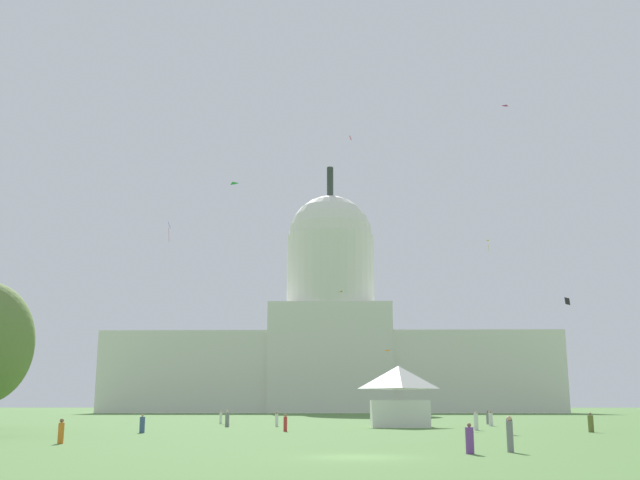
{
  "coord_description": "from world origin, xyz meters",
  "views": [
    {
      "loc": [
        -0.84,
        -36.07,
        2.46
      ],
      "look_at": [
        -4.5,
        105.61,
        33.48
      ],
      "focal_mm": 41.94,
      "sensor_mm": 36.0,
      "label": 1
    }
  ],
  "objects_px": {
    "kite_gold_mid": "(339,294)",
    "kite_magenta_high": "(507,107)",
    "person_purple_mid_left": "(510,426)",
    "person_grey_front_left": "(510,435)",
    "person_purple_lawn_far_left": "(470,440)",
    "person_white_mid_center": "(476,422)",
    "person_olive_edge_west": "(591,423)",
    "capitol_building": "(331,341)",
    "person_white_back_right": "(277,419)",
    "kite_red_high": "(350,138)",
    "person_red_back_center": "(285,423)",
    "event_tent": "(399,396)",
    "kite_green_high": "(232,184)",
    "person_white_near_tree_east": "(221,418)",
    "person_grey_mid_right": "(488,418)",
    "kite_blue_high": "(169,227)",
    "kite_black_low": "(567,301)",
    "person_orange_back_left": "(61,432)",
    "kite_orange_low": "(387,353)",
    "kite_yellow_high": "(490,242)",
    "person_grey_front_center": "(227,419)",
    "person_white_deep_crowd": "(491,419)",
    "person_denim_aisle_center": "(142,425)"
  },
  "relations": [
    {
      "from": "person_white_back_right",
      "to": "kite_red_high",
      "type": "bearing_deg",
      "value": 179.06
    },
    {
      "from": "person_purple_mid_left",
      "to": "kite_red_high",
      "type": "distance_m",
      "value": 88.36
    },
    {
      "from": "person_white_deep_crowd",
      "to": "kite_gold_mid",
      "type": "height_order",
      "value": "kite_gold_mid"
    },
    {
      "from": "capitol_building",
      "to": "person_white_back_right",
      "type": "bearing_deg",
      "value": -92.17
    },
    {
      "from": "person_white_mid_center",
      "to": "kite_blue_high",
      "type": "height_order",
      "value": "kite_blue_high"
    },
    {
      "from": "kite_red_high",
      "to": "kite_magenta_high",
      "type": "bearing_deg",
      "value": 148.89
    },
    {
      "from": "person_grey_front_left",
      "to": "person_red_back_center",
      "type": "relative_size",
      "value": 1.18
    },
    {
      "from": "event_tent",
      "to": "person_grey_mid_right",
      "type": "relative_size",
      "value": 4.25
    },
    {
      "from": "kite_black_low",
      "to": "kite_magenta_high",
      "type": "bearing_deg",
      "value": 91.9
    },
    {
      "from": "person_olive_edge_west",
      "to": "kite_black_low",
      "type": "relative_size",
      "value": 1.91
    },
    {
      "from": "person_grey_front_center",
      "to": "person_olive_edge_west",
      "type": "xyz_separation_m",
      "value": [
        33.66,
        -14.76,
        -0.02
      ]
    },
    {
      "from": "event_tent",
      "to": "person_white_near_tree_east",
      "type": "xyz_separation_m",
      "value": [
        -21.15,
        13.79,
        -2.54
      ]
    },
    {
      "from": "person_orange_back_left",
      "to": "person_white_mid_center",
      "type": "height_order",
      "value": "person_white_mid_center"
    },
    {
      "from": "event_tent",
      "to": "kite_blue_high",
      "type": "distance_m",
      "value": 80.61
    },
    {
      "from": "person_purple_lawn_far_left",
      "to": "kite_red_high",
      "type": "bearing_deg",
      "value": 145.16
    },
    {
      "from": "kite_blue_high",
      "to": "kite_black_low",
      "type": "distance_m",
      "value": 85.4
    },
    {
      "from": "capitol_building",
      "to": "person_grey_front_center",
      "type": "bearing_deg",
      "value": -94.65
    },
    {
      "from": "person_denim_aisle_center",
      "to": "kite_black_low",
      "type": "xyz_separation_m",
      "value": [
        43.15,
        21.93,
        13.31
      ]
    },
    {
      "from": "person_olive_edge_west",
      "to": "person_white_mid_center",
      "type": "relative_size",
      "value": 0.97
    },
    {
      "from": "person_white_near_tree_east",
      "to": "kite_magenta_high",
      "type": "relative_size",
      "value": 1.2
    },
    {
      "from": "person_white_deep_crowd",
      "to": "person_olive_edge_west",
      "type": "relative_size",
      "value": 0.97
    },
    {
      "from": "kite_green_high",
      "to": "kite_blue_high",
      "type": "relative_size",
      "value": 0.48
    },
    {
      "from": "person_grey_front_center",
      "to": "kite_blue_high",
      "type": "height_order",
      "value": "kite_blue_high"
    },
    {
      "from": "event_tent",
      "to": "kite_green_high",
      "type": "relative_size",
      "value": 3.53
    },
    {
      "from": "person_white_deep_crowd",
      "to": "kite_red_high",
      "type": "distance_m",
      "value": 71.09
    },
    {
      "from": "person_purple_mid_left",
      "to": "kite_orange_low",
      "type": "xyz_separation_m",
      "value": [
        -2.3,
        114.77,
        13.21
      ]
    },
    {
      "from": "person_purple_mid_left",
      "to": "person_grey_front_left",
      "type": "relative_size",
      "value": 0.84
    },
    {
      "from": "kite_black_low",
      "to": "event_tent",
      "type": "bearing_deg",
      "value": -157.06
    },
    {
      "from": "event_tent",
      "to": "person_purple_lawn_far_left",
      "type": "xyz_separation_m",
      "value": [
        0.13,
        -42.95,
        -2.56
      ]
    },
    {
      "from": "kite_yellow_high",
      "to": "kite_magenta_high",
      "type": "bearing_deg",
      "value": 172.49
    },
    {
      "from": "person_grey_front_left",
      "to": "kite_red_high",
      "type": "height_order",
      "value": "kite_red_high"
    },
    {
      "from": "event_tent",
      "to": "kite_magenta_high",
      "type": "bearing_deg",
      "value": 63.66
    },
    {
      "from": "person_grey_mid_right",
      "to": "kite_magenta_high",
      "type": "xyz_separation_m",
      "value": [
        14.07,
        40.45,
        56.19
      ]
    },
    {
      "from": "person_grey_mid_right",
      "to": "kite_yellow_high",
      "type": "distance_m",
      "value": 83.23
    },
    {
      "from": "person_grey_front_left",
      "to": "kite_red_high",
      "type": "distance_m",
      "value": 105.89
    },
    {
      "from": "person_purple_lawn_far_left",
      "to": "person_white_mid_center",
      "type": "xyz_separation_m",
      "value": [
        6.18,
        33.01,
        0.11
      ]
    },
    {
      "from": "capitol_building",
      "to": "kite_yellow_high",
      "type": "xyz_separation_m",
      "value": [
        36.3,
        -35.6,
        19.02
      ]
    },
    {
      "from": "kite_orange_low",
      "to": "person_white_mid_center",
      "type": "bearing_deg",
      "value": -67.69
    },
    {
      "from": "person_orange_back_left",
      "to": "person_grey_mid_right",
      "type": "bearing_deg",
      "value": -22.48
    },
    {
      "from": "person_purple_lawn_far_left",
      "to": "kite_red_high",
      "type": "height_order",
      "value": "kite_red_high"
    },
    {
      "from": "event_tent",
      "to": "kite_blue_high",
      "type": "bearing_deg",
      "value": 123.07
    },
    {
      "from": "person_grey_front_left",
      "to": "kite_yellow_high",
      "type": "xyz_separation_m",
      "value": [
        25.23,
        124.93,
        36.91
      ]
    },
    {
      "from": "kite_gold_mid",
      "to": "person_purple_lawn_far_left",
      "type": "bearing_deg",
      "value": 15.25
    },
    {
      "from": "kite_blue_high",
      "to": "kite_black_low",
      "type": "xyz_separation_m",
      "value": [
        60.01,
        -56.43,
        -22.56
      ]
    },
    {
      "from": "kite_blue_high",
      "to": "person_purple_mid_left",
      "type": "bearing_deg",
      "value": 71.47
    },
    {
      "from": "person_grey_front_center",
      "to": "person_orange_back_left",
      "type": "distance_m",
      "value": 34.59
    },
    {
      "from": "kite_gold_mid",
      "to": "kite_magenta_high",
      "type": "height_order",
      "value": "kite_magenta_high"
    },
    {
      "from": "person_grey_front_center",
      "to": "person_red_back_center",
      "type": "height_order",
      "value": "person_grey_front_center"
    },
    {
      "from": "kite_gold_mid",
      "to": "kite_magenta_high",
      "type": "xyz_separation_m",
      "value": [
        31.85,
        -40.43,
        29.6
      ]
    },
    {
      "from": "person_purple_lawn_far_left",
      "to": "kite_black_low",
      "type": "bearing_deg",
      "value": 120.1
    }
  ]
}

